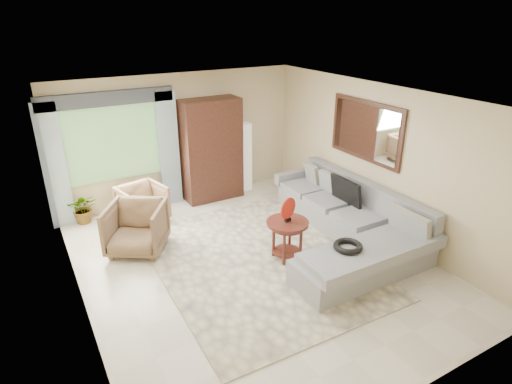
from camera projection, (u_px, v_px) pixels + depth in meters
ground at (253, 263)px, 6.77m from camera, size 6.00×6.00×0.00m
area_rug at (256, 260)px, 6.84m from camera, size 3.08×4.06×0.02m
sectional_sofa at (349, 226)px, 7.33m from camera, size 2.30×3.46×0.90m
tv_screen at (346, 191)px, 7.63m from camera, size 0.14×0.74×0.48m
garden_hose at (348, 246)px, 6.19m from camera, size 0.43×0.43×0.09m
coffee_table at (287, 239)px, 6.77m from camera, size 0.67×0.67×0.67m
red_disc at (288, 208)px, 6.56m from camera, size 0.33×0.13×0.34m
armchair_left at (136, 228)px, 6.99m from camera, size 1.23×1.24×0.82m
armchair_right at (143, 204)px, 8.00m from camera, size 0.92×0.94×0.71m
potted_plant at (83, 208)px, 7.99m from camera, size 0.60×0.54×0.58m
armoire at (211, 150)px, 8.78m from camera, size 1.20×0.55×2.10m
floor_lamp at (244, 157)px, 9.31m from camera, size 0.24×0.24×1.50m
window at (112, 144)px, 7.97m from camera, size 1.80×0.04×1.40m
curtain_left at (54, 167)px, 7.52m from camera, size 0.40×0.08×2.30m
curtain_right at (169, 149)px, 8.48m from camera, size 0.40×0.08×2.30m
valance at (107, 99)px, 7.59m from camera, size 2.40×0.12×0.26m
wall_mirror at (365, 131)px, 7.49m from camera, size 0.05×1.70×1.05m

